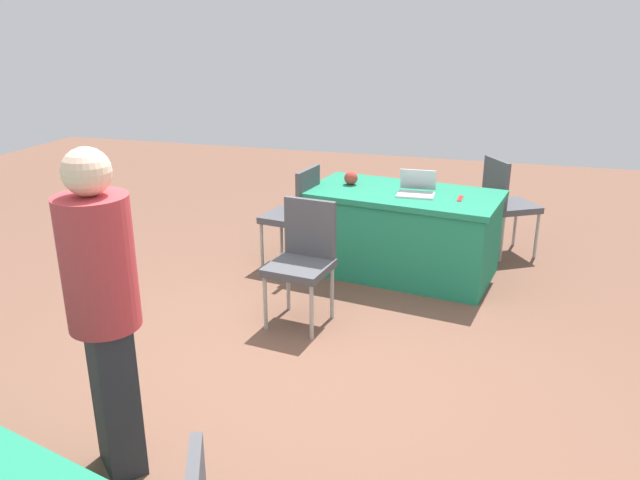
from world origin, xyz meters
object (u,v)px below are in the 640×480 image
chair_aisle (303,255)px  person_presenter (103,302)px  chair_tucked_left (506,200)px  chair_back_row (296,211)px  scissors_red (460,198)px  yarn_ball (351,178)px  laptop_silver (416,190)px  table_foreground (401,232)px

chair_aisle → person_presenter: 1.95m
chair_tucked_left → chair_back_row: bearing=-95.8°
chair_aisle → chair_tucked_left: bearing=-119.0°
chair_back_row → scissors_red: chair_back_row is taller
chair_aisle → chair_back_row: size_ratio=0.99×
chair_back_row → yarn_ball: (-0.46, -0.25, 0.28)m
chair_back_row → yarn_ball: size_ratio=7.59×
laptop_silver → yarn_ball: size_ratio=2.59×
table_foreground → chair_aisle: size_ratio=1.92×
chair_back_row → laptop_silver: laptop_silver is taller
table_foreground → chair_back_row: size_ratio=1.89×
person_presenter → laptop_silver: 3.18m
chair_tucked_left → chair_aisle: chair_tucked_left is taller
person_presenter → yarn_ball: person_presenter is taller
chair_aisle → scissors_red: bearing=-126.7°
chair_back_row → scissors_red: (-1.47, -0.04, 0.22)m
person_presenter → yarn_ball: 3.19m
chair_tucked_left → yarn_ball: 1.56m
person_presenter → yarn_ball: (-0.43, -3.16, -0.11)m
table_foreground → chair_aisle: 1.32m
chair_tucked_left → scissors_red: size_ratio=5.37×
person_presenter → scissors_red: size_ratio=9.35×
table_foreground → chair_back_row: (0.97, 0.14, 0.16)m
chair_back_row → scissors_red: size_ratio=5.31×
chair_aisle → yarn_ball: chair_aisle is taller
chair_aisle → laptop_silver: bearing=-113.5°
table_foreground → chair_aisle: bearing=65.1°
chair_back_row → scissors_red: bearing=-79.7°
chair_aisle → person_presenter: (0.38, 1.87, 0.40)m
chair_tucked_left → chair_back_row: (1.85, 0.90, -0.01)m
table_foreground → yarn_ball: bearing=-12.3°
laptop_silver → yarn_ball: (0.63, -0.17, 0.02)m
chair_aisle → scissors_red: chair_aisle is taller
chair_aisle → laptop_silver: laptop_silver is taller
table_foreground → person_presenter: (0.93, 3.05, 0.55)m
chair_tucked_left → yarn_ball: bearing=-96.7°
table_foreground → scissors_red: size_ratio=10.07×
chair_tucked_left → yarn_ball: chair_tucked_left is taller
table_foreground → chair_tucked_left: (-0.89, -0.76, 0.17)m
chair_back_row → person_presenter: person_presenter is taller
table_foreground → person_presenter: person_presenter is taller
laptop_silver → scissors_red: bearing=173.0°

